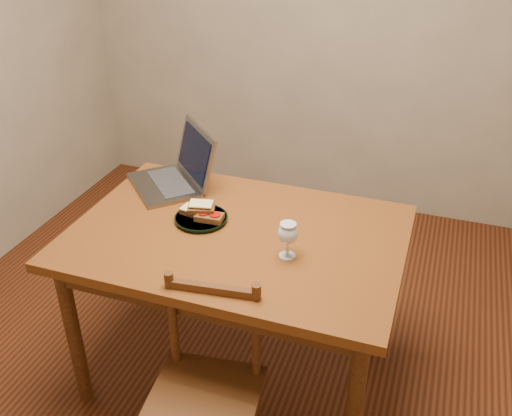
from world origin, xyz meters
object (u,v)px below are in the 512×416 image
(milk_glass, at_px, (288,240))
(laptop, at_px, (179,170))
(table, at_px, (237,250))
(chair, at_px, (206,384))
(plate, at_px, (201,219))

(milk_glass, xyz_separation_m, laptop, (-0.63, 0.40, -0.00))
(table, xyz_separation_m, chair, (0.07, -0.50, -0.22))
(chair, relative_size, milk_glass, 2.90)
(chair, distance_m, milk_glass, 0.58)
(table, distance_m, milk_glass, 0.30)
(table, relative_size, chair, 3.13)
(table, relative_size, plate, 5.98)
(milk_glass, height_order, laptop, laptop)
(table, bearing_deg, chair, -81.88)
(chair, height_order, milk_glass, milk_glass)
(table, relative_size, laptop, 2.72)
(chair, xyz_separation_m, plate, (-0.24, 0.54, 0.31))
(laptop, bearing_deg, table, 7.57)
(table, xyz_separation_m, milk_glass, (0.23, -0.09, 0.16))
(chair, xyz_separation_m, laptop, (-0.47, 0.80, 0.37))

